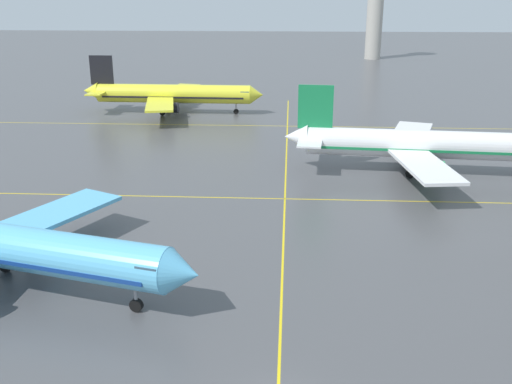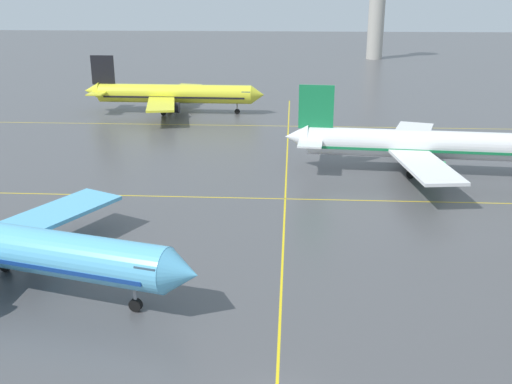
{
  "view_description": "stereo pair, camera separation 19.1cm",
  "coord_description": "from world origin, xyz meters",
  "views": [
    {
      "loc": [
        0.37,
        -28.29,
        22.76
      ],
      "look_at": [
        -2.73,
        25.51,
        4.09
      ],
      "focal_mm": 41.74,
      "sensor_mm": 36.0,
      "label": 1
    },
    {
      "loc": [
        0.56,
        -28.27,
        22.76
      ],
      "look_at": [
        -2.73,
        25.51,
        4.09
      ],
      "focal_mm": 41.74,
      "sensor_mm": 36.0,
      "label": 2
    }
  ],
  "objects": [
    {
      "name": "airliner_second_row",
      "position": [
        17.09,
        46.07,
        3.76
      ],
      "size": [
        35.42,
        30.44,
        11.01
      ],
      "color": "white",
      "rests_on": "ground"
    },
    {
      "name": "airliner_third_row",
      "position": [
        -21.92,
        82.06,
        3.63
      ],
      "size": [
        34.15,
        29.54,
        10.64
      ],
      "color": "yellow",
      "rests_on": "ground"
    },
    {
      "name": "taxiway_markings",
      "position": [
        0.0,
        35.12,
        0.0
      ],
      "size": [
        156.96,
        122.51,
        0.01
      ],
      "color": "yellow",
      "rests_on": "ground"
    }
  ]
}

